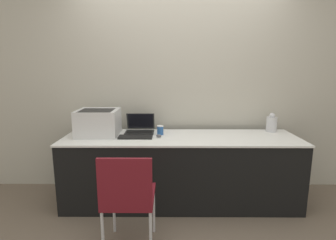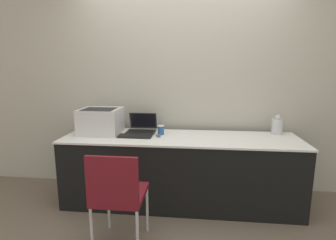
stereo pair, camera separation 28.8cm
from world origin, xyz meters
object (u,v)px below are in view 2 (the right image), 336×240
(external_keyboard, at_px, (135,136))
(printer, at_px, (101,120))
(coffee_cup, at_px, (161,130))
(chair, at_px, (118,192))
(laptop_left, at_px, (142,128))
(metal_pitcher, at_px, (277,126))
(mouse, at_px, (158,136))

(external_keyboard, bearing_deg, printer, 163.43)
(coffee_cup, bearing_deg, chair, -103.27)
(coffee_cup, bearing_deg, external_keyboard, -151.44)
(laptop_left, height_order, metal_pitcher, metal_pitcher)
(chair, bearing_deg, external_keyboard, 92.85)
(laptop_left, distance_m, coffee_cup, 0.27)
(external_keyboard, xyz_separation_m, chair, (0.04, -0.81, -0.26))
(coffee_cup, xyz_separation_m, chair, (-0.22, -0.95, -0.30))
(laptop_left, bearing_deg, metal_pitcher, 1.76)
(laptop_left, distance_m, external_keyboard, 0.26)
(printer, xyz_separation_m, coffee_cup, (0.69, 0.02, -0.10))
(coffee_cup, bearing_deg, printer, -178.62)
(printer, xyz_separation_m, metal_pitcher, (2.01, 0.18, -0.06))
(external_keyboard, distance_m, chair, 0.85)
(printer, distance_m, chair, 1.12)
(coffee_cup, bearing_deg, mouse, -95.73)
(mouse, xyz_separation_m, metal_pitcher, (1.33, 0.27, 0.08))
(printer, xyz_separation_m, chair, (0.47, -0.94, -0.40))
(laptop_left, relative_size, external_keyboard, 0.90)
(coffee_cup, relative_size, metal_pitcher, 0.47)
(laptop_left, xyz_separation_m, external_keyboard, (-0.02, -0.26, -0.04))
(external_keyboard, height_order, metal_pitcher, metal_pitcher)
(external_keyboard, bearing_deg, laptop_left, 85.08)
(external_keyboard, relative_size, coffee_cup, 3.49)
(metal_pitcher, height_order, chair, metal_pitcher)
(laptop_left, distance_m, chair, 1.10)
(external_keyboard, relative_size, chair, 0.42)
(printer, relative_size, metal_pitcher, 2.00)
(mouse, distance_m, metal_pitcher, 1.36)
(metal_pitcher, distance_m, chair, 1.93)
(coffee_cup, distance_m, mouse, 0.12)
(external_keyboard, relative_size, mouse, 6.46)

